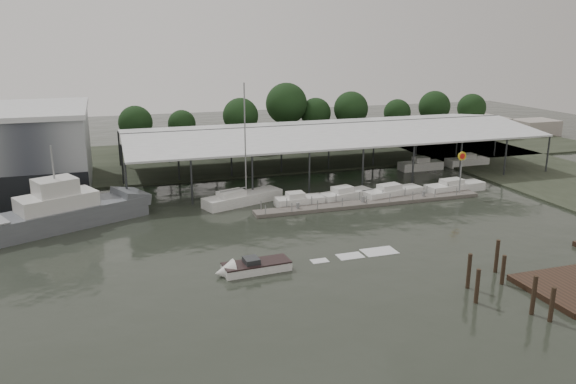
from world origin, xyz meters
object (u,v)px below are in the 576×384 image
object	(u,v)px
shell_fuel_sign	(461,165)
white_sailboat	(242,198)
grey_trawler	(69,211)
speedboat_underway	(250,268)

from	to	relation	value
shell_fuel_sign	white_sailboat	size ratio (longest dim) A/B	0.39
shell_fuel_sign	grey_trawler	bearing A→B (deg)	176.36
shell_fuel_sign	speedboat_underway	world-z (taller)	shell_fuel_sign
white_sailboat	shell_fuel_sign	bearing A→B (deg)	-30.60
grey_trawler	white_sailboat	world-z (taller)	white_sailboat
grey_trawler	white_sailboat	size ratio (longest dim) A/B	1.19
white_sailboat	speedboat_underway	distance (m)	20.08
white_sailboat	speedboat_underway	xyz separation A→B (m)	(-4.00, -19.68, -0.27)
shell_fuel_sign	grey_trawler	xyz separation A→B (m)	(-45.01, 2.86, -2.35)
speedboat_underway	grey_trawler	bearing A→B (deg)	-53.57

